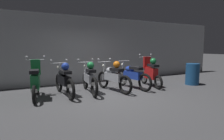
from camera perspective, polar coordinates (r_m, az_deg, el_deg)
name	(u,v)px	position (r m, az deg, el deg)	size (l,w,h in m)	color
ground_plane	(110,96)	(6.06, -0.61, -7.95)	(80.00, 80.00, 0.00)	#424244
back_wall	(81,50)	(8.45, -9.33, 6.12)	(16.00, 0.30, 2.91)	#9EA0A3
motorbike_slot_0	(36,81)	(6.12, -22.25, -3.25)	(0.58, 1.67, 1.29)	black
motorbike_slot_1	(64,79)	(6.21, -14.42, -2.81)	(0.59, 1.95, 1.15)	black
motorbike_slot_2	(89,78)	(6.43, -6.92, -2.32)	(0.59, 1.95, 1.15)	black
motorbike_slot_3	(113,76)	(6.65, 0.36, -1.96)	(0.59, 1.94, 1.15)	black
motorbike_slot_4	(132,76)	(7.14, 6.15, -1.69)	(0.56, 1.94, 1.03)	black
motorbike_slot_5	(151,72)	(7.62, 11.66, -0.67)	(0.58, 1.67, 1.29)	black
trash_bin	(192,74)	(8.52, 23.29, -1.16)	(0.54, 0.54, 0.89)	navy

